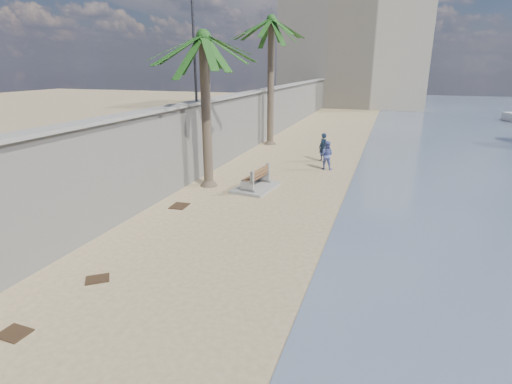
# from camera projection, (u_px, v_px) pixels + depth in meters

# --- Properties ---
(ground_plane) EXTENTS (140.00, 140.00, 0.00)m
(ground_plane) POSITION_uv_depth(u_px,v_px,m) (157.00, 371.00, 7.14)
(ground_plane) COLOR tan
(seawall) EXTENTS (0.45, 70.00, 3.50)m
(seawall) POSITION_uv_depth(u_px,v_px,m) (252.00, 120.00, 26.24)
(seawall) COLOR gray
(seawall) RESTS_ON ground_plane
(wall_cap) EXTENTS (0.80, 70.00, 0.12)m
(wall_cap) POSITION_uv_depth(u_px,v_px,m) (252.00, 92.00, 25.69)
(wall_cap) COLOR gray
(wall_cap) RESTS_ON seawall
(end_building) EXTENTS (18.00, 12.00, 14.00)m
(end_building) POSITION_uv_depth(u_px,v_px,m) (355.00, 51.00, 52.53)
(end_building) COLOR #B7AA93
(end_building) RESTS_ON ground_plane
(bench_far) EXTENTS (1.77, 2.39, 0.93)m
(bench_far) POSITION_uv_depth(u_px,v_px,m) (256.00, 180.00, 17.51)
(bench_far) COLOR gray
(bench_far) RESTS_ON ground_plane
(palm_mid) EXTENTS (5.00, 5.00, 7.23)m
(palm_mid) POSITION_uv_depth(u_px,v_px,m) (203.00, 38.00, 16.21)
(palm_mid) COLOR brown
(palm_mid) RESTS_ON ground_plane
(palm_back) EXTENTS (5.00, 5.00, 8.86)m
(palm_back) POSITION_uv_depth(u_px,v_px,m) (271.00, 22.00, 25.15)
(palm_back) COLOR brown
(palm_back) RESTS_ON ground_plane
(streetlight) EXTENTS (0.28, 0.28, 5.12)m
(streetlight) POSITION_uv_depth(u_px,v_px,m) (193.00, 31.00, 17.50)
(streetlight) COLOR #2D2D33
(streetlight) RESTS_ON wall_cap
(person_a) EXTENTS (0.80, 0.77, 1.84)m
(person_a) POSITION_uv_depth(u_px,v_px,m) (323.00, 145.00, 22.39)
(person_a) COLOR #132135
(person_a) RESTS_ON ground_plane
(person_b) EXTENTS (0.83, 0.66, 1.66)m
(person_b) POSITION_uv_depth(u_px,v_px,m) (326.00, 154.00, 20.67)
(person_b) COLOR #4D59A0
(person_b) RESTS_ON ground_plane
(debris_b) EXTENTS (0.61, 0.50, 0.03)m
(debris_b) POSITION_uv_depth(u_px,v_px,m) (14.00, 333.00, 8.12)
(debris_b) COLOR #382616
(debris_b) RESTS_ON ground_plane
(debris_c) EXTENTS (0.66, 0.80, 0.03)m
(debris_c) POSITION_uv_depth(u_px,v_px,m) (179.00, 206.00, 15.45)
(debris_c) COLOR #382616
(debris_c) RESTS_ON ground_plane
(debris_d) EXTENTS (0.74, 0.71, 0.03)m
(debris_d) POSITION_uv_depth(u_px,v_px,m) (97.00, 279.00, 10.18)
(debris_d) COLOR #382616
(debris_d) RESTS_ON ground_plane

